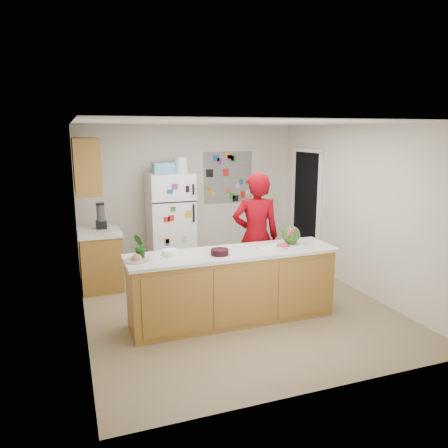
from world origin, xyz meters
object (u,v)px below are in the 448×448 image
object	(u,v)px
refrigerator	(171,222)
cherry_bowl	(220,252)
person	(256,237)
watermelon	(291,235)

from	to	relation	value
refrigerator	cherry_bowl	xyz separation A→B (m)	(0.05, -2.46, 0.11)
person	watermelon	xyz separation A→B (m)	(0.27, -0.54, 0.13)
refrigerator	watermelon	distance (m)	2.58
person	watermelon	size ratio (longest dim) A/B	7.61
refrigerator	person	bearing A→B (deg)	-65.17
cherry_bowl	watermelon	bearing A→B (deg)	7.50
refrigerator	watermelon	size ratio (longest dim) A/B	7.02
person	cherry_bowl	xyz separation A→B (m)	(-0.78, -0.68, 0.03)
person	cherry_bowl	world-z (taller)	person
refrigerator	person	distance (m)	1.97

